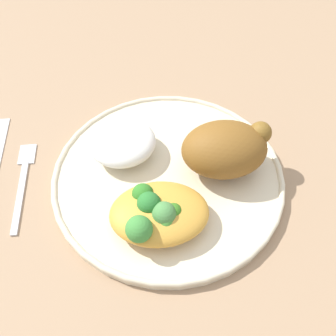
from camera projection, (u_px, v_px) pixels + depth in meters
The scene contains 6 objects.
ground_plane at pixel (168, 180), 0.50m from camera, with size 2.00×2.00×0.00m, color #9D7C5D.
plate at pixel (168, 176), 0.50m from camera, with size 0.30×0.30×0.01m.
roasted_chicken at pixel (226, 149), 0.47m from camera, with size 0.11×0.08×0.07m.
rice_pile at pixel (122, 142), 0.50m from camera, with size 0.09×0.08×0.04m, color white.
mac_cheese_with_broccoli at pixel (158, 213), 0.44m from camera, with size 0.11×0.09×0.04m.
fork at pixel (23, 180), 0.50m from camera, with size 0.02×0.14×0.01m.
Camera 1 is at (-0.02, -0.30, 0.41)m, focal length 41.47 mm.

